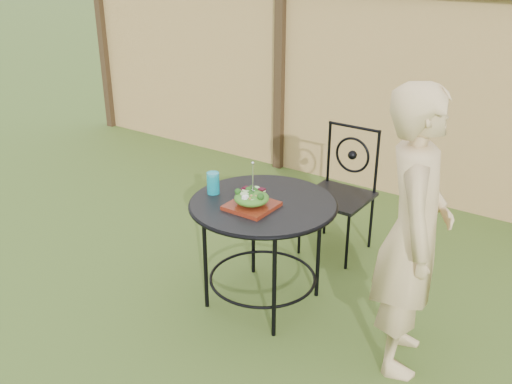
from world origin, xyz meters
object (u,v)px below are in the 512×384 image
patio_chair (341,188)px  diner (413,233)px  salad_plate (252,206)px  patio_table (263,222)px

patio_chair → diner: (0.89, -0.95, 0.30)m
patio_chair → salad_plate: 1.08m
patio_table → salad_plate: size_ratio=3.42×
diner → salad_plate: 0.97m
patio_table → diner: bearing=-0.6°
patio_table → patio_chair: size_ratio=0.97×
patio_chair → diner: 1.34m
patio_table → salad_plate: (-0.01, -0.11, 0.15)m
patio_table → salad_plate: 0.19m
diner → patio_table: bearing=69.4°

